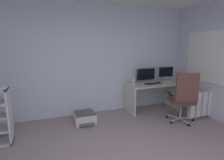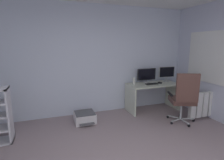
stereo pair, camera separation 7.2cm
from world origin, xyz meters
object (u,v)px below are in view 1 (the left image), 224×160
(printer, at_px, (85,118))
(radiator, at_px, (206,103))
(computer_mouse, at_px, (159,83))
(office_chair, at_px, (184,96))
(desktop_speaker, at_px, (133,81))
(monitor_main, at_px, (146,75))
(keyboard, at_px, (151,84))
(desk, at_px, (152,91))
(monitor_secondary, at_px, (166,72))

(printer, xyz_separation_m, radiator, (2.81, -0.74, 0.24))
(computer_mouse, distance_m, office_chair, 0.96)
(desktop_speaker, distance_m, printer, 1.56)
(monitor_main, relative_size, keyboard, 1.60)
(desktop_speaker, distance_m, radiator, 1.82)
(desk, relative_size, desktop_speaker, 7.95)
(office_chair, distance_m, radiator, 0.81)
(computer_mouse, bearing_deg, desktop_speaker, 159.96)
(monitor_secondary, relative_size, computer_mouse, 4.93)
(desktop_speaker, bearing_deg, monitor_secondary, 2.64)
(office_chair, bearing_deg, computer_mouse, 88.48)
(desk, bearing_deg, office_chair, -80.31)
(keyboard, distance_m, office_chair, 0.97)
(monitor_main, xyz_separation_m, keyboard, (0.04, -0.20, -0.21))
(desk, height_order, monitor_main, monitor_main)
(office_chair, height_order, printer, office_chair)
(monitor_secondary, xyz_separation_m, computer_mouse, (-0.33, -0.18, -0.23))
(desk, xyz_separation_m, desktop_speaker, (-0.51, 0.10, 0.28))
(monitor_main, height_order, monitor_secondary, monitor_secondary)
(computer_mouse, distance_m, printer, 2.17)
(keyboard, height_order, computer_mouse, computer_mouse)
(keyboard, relative_size, radiator, 0.33)
(monitor_main, bearing_deg, office_chair, -76.00)
(computer_mouse, height_order, office_chair, office_chair)
(desk, height_order, desktop_speaker, desktop_speaker)
(office_chair, bearing_deg, desk, 99.69)
(keyboard, distance_m, computer_mouse, 0.27)
(printer, bearing_deg, computer_mouse, 4.24)
(office_chair, bearing_deg, keyboard, 104.47)
(monitor_main, bearing_deg, printer, -169.41)
(office_chair, height_order, radiator, office_chair)
(desk, height_order, keyboard, keyboard)
(desk, height_order, printer, desk)
(monitor_secondary, bearing_deg, radiator, -69.13)
(desktop_speaker, bearing_deg, computer_mouse, -10.38)
(monitor_secondary, bearing_deg, keyboard, -161.18)
(keyboard, relative_size, desktop_speaker, 2.00)
(office_chair, relative_size, printer, 2.29)
(monitor_secondary, bearing_deg, office_chair, -107.29)
(desktop_speaker, height_order, office_chair, office_chair)
(monitor_main, height_order, computer_mouse, monitor_main)
(computer_mouse, height_order, desktop_speaker, desktop_speaker)
(desk, relative_size, keyboard, 3.98)
(desktop_speaker, relative_size, printer, 0.33)
(desk, xyz_separation_m, monitor_main, (-0.11, 0.15, 0.42))
(radiator, bearing_deg, monitor_secondary, 110.87)
(monitor_secondary, bearing_deg, printer, -172.17)
(monitor_secondary, distance_m, keyboard, 0.67)
(desk, bearing_deg, computer_mouse, -7.65)
(monitor_secondary, distance_m, computer_mouse, 0.44)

